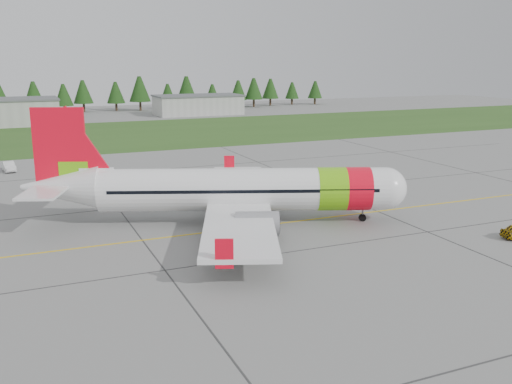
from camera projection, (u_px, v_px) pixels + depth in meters
name	position (u px, v px, depth m)	size (l,w,h in m)	color
ground	(335.00, 246.00, 49.26)	(320.00, 320.00, 0.00)	gray
aircraft	(235.00, 190.00, 55.49)	(35.84, 34.06, 11.34)	white
service_van	(8.00, 157.00, 81.18)	(1.48, 1.40, 4.25)	silver
grass_strip	(138.00, 133.00, 122.62)	(320.00, 50.00, 0.03)	#30561E
taxi_guideline	(293.00, 222.00, 56.41)	(120.00, 0.25, 0.02)	gold
hangar_east	(198.00, 105.00, 163.83)	(24.00, 12.00, 5.20)	#A8A8A3
treeline	(98.00, 95.00, 171.59)	(160.00, 8.00, 10.00)	#1C3F14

